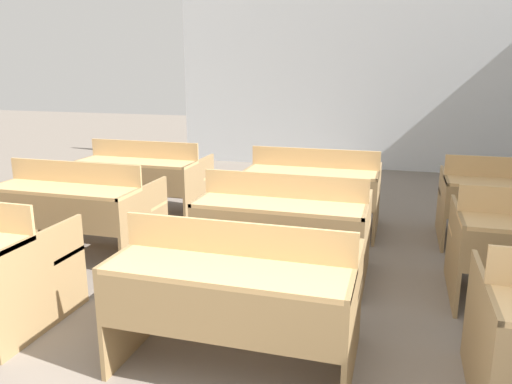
# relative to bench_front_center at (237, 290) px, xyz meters

# --- Properties ---
(wall_back) EXTENTS (6.19, 0.06, 2.86)m
(wall_back) POSITION_rel_bench_front_center_xyz_m (0.15, 6.01, 0.97)
(wall_back) COLOR silver
(wall_back) RESTS_ON ground_plane
(bench_front_center) EXTENTS (1.33, 0.86, 0.86)m
(bench_front_center) POSITION_rel_bench_front_center_xyz_m (0.00, 0.00, 0.00)
(bench_front_center) COLOR olive
(bench_front_center) RESTS_ON ground_plane
(bench_second_left) EXTENTS (1.33, 0.86, 0.86)m
(bench_second_left) POSITION_rel_bench_front_center_xyz_m (-1.95, 1.27, 0.00)
(bench_second_left) COLOR #97784E
(bench_second_left) RESTS_ON ground_plane
(bench_second_center) EXTENTS (1.33, 0.86, 0.86)m
(bench_second_center) POSITION_rel_bench_front_center_xyz_m (-0.03, 1.29, 0.00)
(bench_second_center) COLOR #997A50
(bench_second_center) RESTS_ON ground_plane
(bench_third_left) EXTENTS (1.33, 0.86, 0.86)m
(bench_third_left) POSITION_rel_bench_front_center_xyz_m (-1.96, 2.57, 0.00)
(bench_third_left) COLOR #997B50
(bench_third_left) RESTS_ON ground_plane
(bench_third_center) EXTENTS (1.33, 0.86, 0.86)m
(bench_third_center) POSITION_rel_bench_front_center_xyz_m (-0.00, 2.57, 0.00)
(bench_third_center) COLOR #997A50
(bench_third_center) RESTS_ON ground_plane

